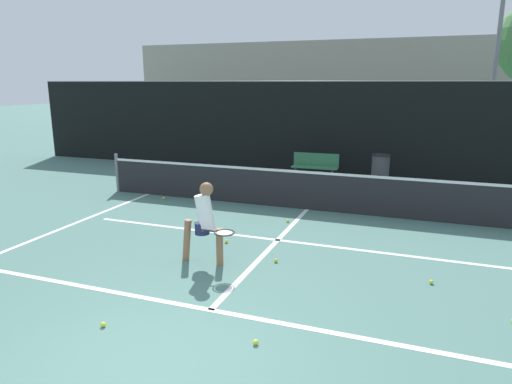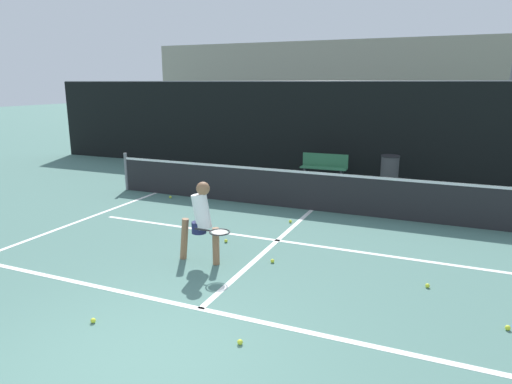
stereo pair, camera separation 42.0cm
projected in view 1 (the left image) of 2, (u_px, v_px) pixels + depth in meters
The scene contains 20 objects.
ground_plane at pixel (152, 371), 4.88m from camera, with size 100.00×100.00×0.00m, color #4C756B.
court_baseline_near at pixel (211, 310), 6.19m from camera, with size 11.00×0.10×0.01m, color white.
court_service_line at pixel (278, 240), 8.93m from camera, with size 8.25×0.10×0.01m, color white.
court_center_mark at pixel (273, 245), 8.64m from camera, with size 0.10×5.39×0.01m, color white.
court_sideline_left at pixel (81, 221), 10.16m from camera, with size 0.10×6.39×0.01m, color white.
net at pixel (308, 189), 10.98m from camera, with size 11.09×0.09×1.07m.
fence_back at pixel (342, 129), 14.82m from camera, with size 24.00×0.06×3.07m.
player_practicing at pixel (205, 219), 7.62m from camera, with size 1.08×0.52×1.42m.
tennis_ball_scattered_0 at pixel (288, 221), 10.07m from camera, with size 0.07×0.07×0.07m, color #D1E033.
tennis_ball_scattered_1 at pixel (164, 198), 12.05m from camera, with size 0.07×0.07×0.07m, color #D1E033.
tennis_ball_scattered_3 at pixel (276, 261), 7.82m from camera, with size 0.07×0.07×0.07m, color #D1E033.
tennis_ball_scattered_4 at pixel (431, 282), 6.98m from camera, with size 0.07×0.07×0.07m, color #D1E033.
tennis_ball_scattered_5 at pixel (103, 324), 5.76m from camera, with size 0.07×0.07×0.07m, color #D1E033.
tennis_ball_scattered_6 at pixel (256, 342), 5.36m from camera, with size 0.07×0.07×0.07m, color #D1E033.
tennis_ball_scattered_7 at pixel (196, 222), 10.00m from camera, with size 0.07×0.07×0.07m, color #D1E033.
tennis_ball_scattered_8 at pixel (227, 241), 8.77m from camera, with size 0.07×0.07×0.07m, color #D1E033.
courtside_bench at pixel (315, 166), 14.22m from camera, with size 1.44×0.41×0.86m.
trash_bin at pixel (380, 171), 13.39m from camera, with size 0.53×0.53×0.97m.
parked_car at pixel (268, 141), 19.31m from camera, with size 1.69×4.63×1.46m.
building_far at pixel (388, 85), 30.08m from camera, with size 36.00×2.40×5.72m, color gray.
Camera 1 is at (2.53, -3.65, 3.01)m, focal length 32.00 mm.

